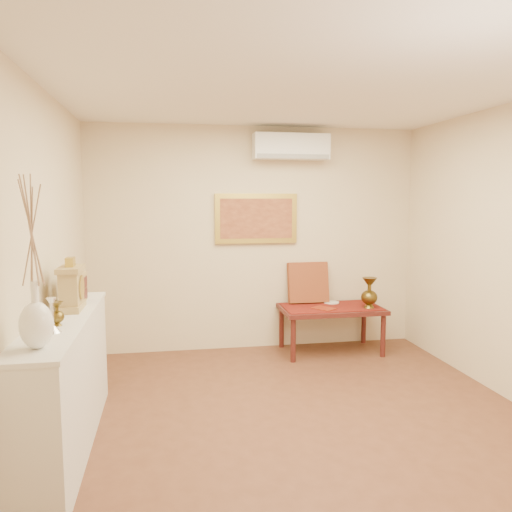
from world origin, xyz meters
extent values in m
plane|color=brown|center=(0.00, 0.00, 0.00)|extent=(4.50, 4.50, 0.00)
plane|color=white|center=(0.00, 0.00, 2.70)|extent=(4.50, 4.50, 0.00)
cube|color=beige|center=(0.00, 2.25, 1.35)|extent=(4.00, 0.02, 2.70)
cube|color=beige|center=(0.00, -2.25, 1.35)|extent=(4.00, 0.02, 2.70)
cube|color=beige|center=(-2.00, 0.00, 1.35)|extent=(0.02, 4.50, 2.70)
cube|color=maroon|center=(0.85, 1.88, 0.55)|extent=(1.14, 0.59, 0.01)
cylinder|color=white|center=(0.92, 2.07, 0.56)|extent=(0.19, 0.19, 0.01)
cube|color=maroon|center=(0.72, 1.76, 0.56)|extent=(0.29, 0.31, 0.01)
cube|color=maroon|center=(0.64, 2.15, 0.81)|extent=(0.50, 0.20, 0.51)
cube|color=silver|center=(-1.82, 0.00, 0.47)|extent=(0.35, 2.00, 0.95)
cube|color=silver|center=(-1.82, 0.00, 0.96)|extent=(0.37, 2.02, 0.03)
cube|color=tan|center=(-1.81, 0.28, 1.00)|extent=(0.16, 0.36, 0.05)
cube|color=tan|center=(-1.81, 0.28, 1.16)|extent=(0.14, 0.30, 0.25)
cylinder|color=beige|center=(-1.73, 0.28, 1.16)|extent=(0.01, 0.17, 0.17)
cylinder|color=gold|center=(-1.73, 0.28, 1.16)|extent=(0.01, 0.19, 0.19)
cube|color=tan|center=(-1.81, 0.28, 1.30)|extent=(0.17, 0.34, 0.04)
cube|color=gold|center=(-1.81, 0.28, 1.35)|extent=(0.06, 0.11, 0.07)
cube|color=tan|center=(-1.83, 0.61, 1.09)|extent=(0.15, 0.20, 0.22)
cube|color=#4D1A17|center=(-1.75, 0.61, 1.04)|extent=(0.01, 0.17, 0.09)
cube|color=#4D1A17|center=(-1.75, 0.61, 1.14)|extent=(0.01, 0.17, 0.09)
cube|color=tan|center=(-1.83, 0.61, 1.21)|extent=(0.16, 0.21, 0.02)
cube|color=#4D1A17|center=(0.85, 1.88, 0.53)|extent=(1.20, 0.70, 0.05)
cylinder|color=#4D1A17|center=(0.31, 1.59, 0.25)|extent=(0.06, 0.06, 0.50)
cylinder|color=#4D1A17|center=(1.39, 1.59, 0.25)|extent=(0.06, 0.06, 0.50)
cylinder|color=#4D1A17|center=(0.31, 2.17, 0.25)|extent=(0.06, 0.06, 0.50)
cylinder|color=#4D1A17|center=(1.39, 2.17, 0.25)|extent=(0.06, 0.06, 0.50)
cube|color=gold|center=(0.00, 2.23, 1.60)|extent=(1.00, 0.05, 0.60)
cube|color=#AC613B|center=(0.00, 2.20, 1.60)|extent=(0.88, 0.01, 0.48)
cube|color=white|center=(0.40, 2.12, 2.45)|extent=(0.90, 0.24, 0.30)
cube|color=gray|center=(0.40, 2.00, 2.33)|extent=(0.86, 0.02, 0.05)
camera|label=1|loc=(-1.07, -3.72, 1.84)|focal=35.00mm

